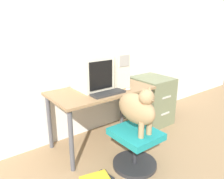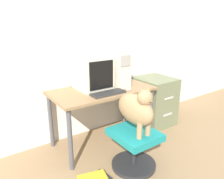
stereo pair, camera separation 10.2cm
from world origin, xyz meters
TOP-DOWN VIEW (x-y plane):
  - ground_plane at (0.00, 0.00)m, footprint 12.00×12.00m
  - wall_back at (0.00, 0.73)m, footprint 8.00×0.05m
  - desk at (0.00, 0.33)m, footprint 1.26×0.67m
  - crt_monitor at (-0.07, 0.43)m, footprint 0.38×0.41m
  - pc_tower at (0.24, 0.42)m, footprint 0.20×0.47m
  - keyboard at (-0.05, 0.13)m, footprint 0.41×0.15m
  - computer_mouse at (0.23, 0.10)m, footprint 0.07×0.04m
  - office_chair at (0.00, -0.29)m, footprint 0.48×0.49m
  - dog at (0.00, -0.31)m, footprint 0.20×0.49m
  - filing_cabinet at (0.96, 0.36)m, footprint 0.51×0.56m

SIDE VIEW (x-z plane):
  - ground_plane at x=0.00m, z-range 0.00..0.00m
  - office_chair at x=0.00m, z-range 0.03..0.45m
  - filing_cabinet at x=0.96m, z-range 0.00..0.72m
  - desk at x=0.00m, z-range 0.27..1.00m
  - dog at x=0.00m, z-range 0.43..0.94m
  - keyboard at x=-0.05m, z-range 0.73..0.75m
  - computer_mouse at x=0.23m, z-range 0.73..0.76m
  - crt_monitor at x=-0.07m, z-range 0.73..1.14m
  - pc_tower at x=0.24m, z-range 0.73..1.21m
  - wall_back at x=0.00m, z-range 0.00..2.60m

